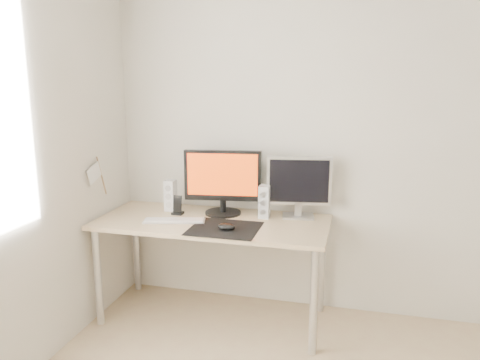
{
  "coord_description": "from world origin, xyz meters",
  "views": [
    {
      "loc": [
        0.03,
        -1.58,
        1.69
      ],
      "look_at": [
        -0.75,
        1.45,
        1.01
      ],
      "focal_mm": 35.0,
      "sensor_mm": 36.0,
      "label": 1
    }
  ],
  "objects_px": {
    "mouse": "(226,227)",
    "phone_dock": "(178,209)",
    "desk": "(212,231)",
    "main_monitor": "(223,180)",
    "speaker_left": "(170,195)",
    "keyboard": "(174,221)",
    "speaker_right": "(264,202)",
    "second_monitor": "(299,184)"
  },
  "relations": [
    {
      "from": "second_monitor",
      "to": "speaker_left",
      "type": "xyz_separation_m",
      "value": [
        -0.94,
        -0.06,
        -0.13
      ]
    },
    {
      "from": "desk",
      "to": "keyboard",
      "type": "distance_m",
      "value": 0.27
    },
    {
      "from": "second_monitor",
      "to": "phone_dock",
      "type": "xyz_separation_m",
      "value": [
        -0.85,
        -0.14,
        -0.2
      ]
    },
    {
      "from": "desk",
      "to": "speaker_right",
      "type": "xyz_separation_m",
      "value": [
        0.34,
        0.15,
        0.19
      ]
    },
    {
      "from": "keyboard",
      "to": "phone_dock",
      "type": "distance_m",
      "value": 0.19
    },
    {
      "from": "speaker_right",
      "to": "keyboard",
      "type": "relative_size",
      "value": 0.53
    },
    {
      "from": "phone_dock",
      "to": "keyboard",
      "type": "bearing_deg",
      "value": -75.42
    },
    {
      "from": "desk",
      "to": "keyboard",
      "type": "height_order",
      "value": "keyboard"
    },
    {
      "from": "second_monitor",
      "to": "keyboard",
      "type": "bearing_deg",
      "value": -158.5
    },
    {
      "from": "desk",
      "to": "speaker_right",
      "type": "height_order",
      "value": "speaker_right"
    },
    {
      "from": "desk",
      "to": "main_monitor",
      "type": "height_order",
      "value": "main_monitor"
    },
    {
      "from": "second_monitor",
      "to": "mouse",
      "type": "bearing_deg",
      "value": -135.11
    },
    {
      "from": "main_monitor",
      "to": "speaker_left",
      "type": "height_order",
      "value": "main_monitor"
    },
    {
      "from": "speaker_left",
      "to": "phone_dock",
      "type": "distance_m",
      "value": 0.14
    },
    {
      "from": "phone_dock",
      "to": "mouse",
      "type": "bearing_deg",
      "value": -31.11
    },
    {
      "from": "speaker_left",
      "to": "speaker_right",
      "type": "distance_m",
      "value": 0.71
    },
    {
      "from": "main_monitor",
      "to": "speaker_left",
      "type": "relative_size",
      "value": 2.39
    },
    {
      "from": "speaker_left",
      "to": "phone_dock",
      "type": "relative_size",
      "value": 1.67
    },
    {
      "from": "keyboard",
      "to": "speaker_right",
      "type": "bearing_deg",
      "value": 23.29
    },
    {
      "from": "second_monitor",
      "to": "speaker_left",
      "type": "distance_m",
      "value": 0.95
    },
    {
      "from": "keyboard",
      "to": "desk",
      "type": "bearing_deg",
      "value": 21.72
    },
    {
      "from": "mouse",
      "to": "phone_dock",
      "type": "relative_size",
      "value": 0.84
    },
    {
      "from": "second_monitor",
      "to": "speaker_left",
      "type": "bearing_deg",
      "value": -176.16
    },
    {
      "from": "speaker_right",
      "to": "speaker_left",
      "type": "bearing_deg",
      "value": 179.47
    },
    {
      "from": "second_monitor",
      "to": "keyboard",
      "type": "relative_size",
      "value": 1.03
    },
    {
      "from": "main_monitor",
      "to": "speaker_right",
      "type": "distance_m",
      "value": 0.34
    },
    {
      "from": "speaker_right",
      "to": "phone_dock",
      "type": "xyz_separation_m",
      "value": [
        -0.62,
        -0.07,
        -0.07
      ]
    },
    {
      "from": "mouse",
      "to": "desk",
      "type": "distance_m",
      "value": 0.26
    },
    {
      "from": "desk",
      "to": "main_monitor",
      "type": "xyz_separation_m",
      "value": [
        0.03,
        0.16,
        0.33
      ]
    },
    {
      "from": "mouse",
      "to": "keyboard",
      "type": "height_order",
      "value": "mouse"
    },
    {
      "from": "desk",
      "to": "speaker_right",
      "type": "relative_size",
      "value": 6.93
    },
    {
      "from": "second_monitor",
      "to": "speaker_right",
      "type": "distance_m",
      "value": 0.27
    },
    {
      "from": "main_monitor",
      "to": "speaker_left",
      "type": "distance_m",
      "value": 0.43
    },
    {
      "from": "second_monitor",
      "to": "speaker_right",
      "type": "relative_size",
      "value": 1.95
    },
    {
      "from": "second_monitor",
      "to": "phone_dock",
      "type": "relative_size",
      "value": 3.26
    },
    {
      "from": "mouse",
      "to": "speaker_right",
      "type": "height_order",
      "value": "speaker_right"
    },
    {
      "from": "second_monitor",
      "to": "desk",
      "type": "bearing_deg",
      "value": -158.6
    },
    {
      "from": "speaker_left",
      "to": "keyboard",
      "type": "relative_size",
      "value": 0.53
    },
    {
      "from": "speaker_left",
      "to": "keyboard",
      "type": "distance_m",
      "value": 0.31
    },
    {
      "from": "main_monitor",
      "to": "speaker_left",
      "type": "bearing_deg",
      "value": -179.4
    },
    {
      "from": "speaker_right",
      "to": "main_monitor",
      "type": "bearing_deg",
      "value": 177.99
    },
    {
      "from": "main_monitor",
      "to": "phone_dock",
      "type": "height_order",
      "value": "main_monitor"
    }
  ]
}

